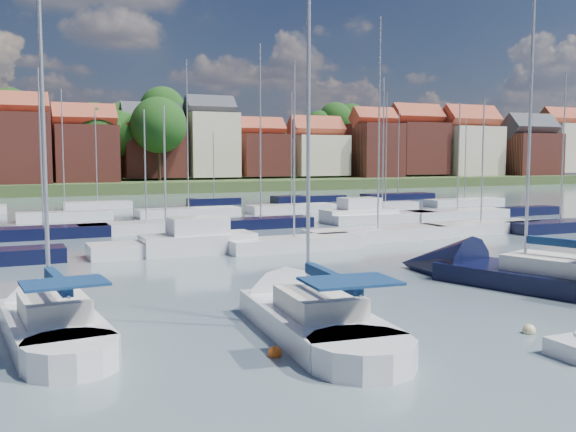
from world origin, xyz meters
name	(u,v)px	position (x,y,z in m)	size (l,w,h in m)	color
ground	(191,220)	(0.00, 40.00, 0.00)	(260.00, 260.00, 0.00)	#4C5E68
sailboat_left	(47,321)	(-15.19, 4.77, 0.36)	(3.52, 10.63, 14.26)	silver
sailboat_centre	(298,313)	(-6.84, 2.30, 0.35)	(4.32, 12.21, 16.23)	silver
sailboat_navy	(497,275)	(5.06, 5.14, 0.34)	(7.84, 14.35, 19.13)	black
buoy_b	(314,369)	(-8.61, -2.44, 0.00)	(0.45, 0.45, 0.45)	#D85914
buoy_c	(275,356)	(-9.17, -0.96, 0.00)	(0.43, 0.43, 0.43)	#D85914
buoy_d	(529,333)	(-0.32, -2.24, 0.00)	(0.44, 0.44, 0.44)	beige
buoy_e	(488,273)	(6.34, 7.21, 0.00)	(0.51, 0.51, 0.51)	#D85914
marina_field	(228,220)	(1.91, 35.15, 0.43)	(79.62, 41.41, 15.93)	silver
far_shore_town	(86,162)	(2.23, 132.67, 4.61)	(212.46, 90.00, 22.27)	#384824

